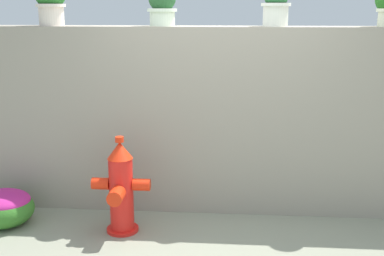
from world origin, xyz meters
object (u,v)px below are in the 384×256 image
at_px(potted_plant_2, 162,2).
at_px(flower_bush_left, 2,206).
at_px(fire_hydrant, 121,189).
at_px(potted_plant_3, 276,2).

xyz_separation_m(potted_plant_2, flower_bush_left, (-1.51, -0.59, -1.93)).
distance_m(fire_hydrant, flower_bush_left, 1.21).
relative_size(fire_hydrant, flower_bush_left, 1.52).
bearing_deg(fire_hydrant, flower_bush_left, 177.22).
distance_m(potted_plant_2, fire_hydrant, 1.84).
xyz_separation_m(potted_plant_2, potted_plant_3, (1.09, 0.03, -0.00)).
bearing_deg(potted_plant_2, potted_plant_3, 1.54).
bearing_deg(potted_plant_2, fire_hydrant, -116.36).
bearing_deg(fire_hydrant, potted_plant_2, 63.64).
bearing_deg(flower_bush_left, fire_hydrant, -2.78).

